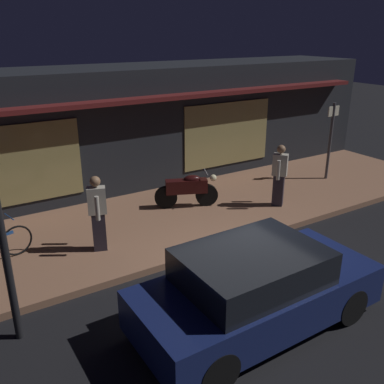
% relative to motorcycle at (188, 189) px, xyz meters
% --- Properties ---
extents(ground_plane, '(60.00, 60.00, 0.00)m').
position_rel_motorcycle_xyz_m(ground_plane, '(-0.70, -3.32, -0.65)').
color(ground_plane, black).
extents(sidewalk_slab, '(18.00, 4.00, 0.15)m').
position_rel_motorcycle_xyz_m(sidewalk_slab, '(-0.70, -0.32, -0.57)').
color(sidewalk_slab, '#8C6047').
rests_on(sidewalk_slab, ground_plane).
extents(storefront_building, '(18.00, 3.30, 3.60)m').
position_rel_motorcycle_xyz_m(storefront_building, '(-0.70, 3.07, 1.16)').
color(storefront_building, black).
rests_on(storefront_building, ground_plane).
extents(motorcycle, '(1.61, 0.85, 0.97)m').
position_rel_motorcycle_xyz_m(motorcycle, '(0.00, 0.00, 0.00)').
color(motorcycle, black).
rests_on(motorcycle, sidewalk_slab).
extents(person_photographer, '(0.43, 0.61, 1.67)m').
position_rel_motorcycle_xyz_m(person_photographer, '(-2.84, -1.05, 0.38)').
color(person_photographer, '#28232D').
rests_on(person_photographer, sidewalk_slab).
extents(person_bystander, '(0.53, 0.45, 1.67)m').
position_rel_motorcycle_xyz_m(person_bystander, '(2.12, -1.19, 0.38)').
color(person_bystander, '#28232D').
rests_on(person_bystander, sidewalk_slab).
extents(sign_post, '(0.44, 0.09, 2.40)m').
position_rel_motorcycle_xyz_m(sign_post, '(4.98, -0.34, 0.86)').
color(sign_post, '#47474C').
rests_on(sign_post, sidewalk_slab).
extents(parked_car_near, '(4.12, 1.82, 1.42)m').
position_rel_motorcycle_xyz_m(parked_car_near, '(-1.52, -4.61, 0.06)').
color(parked_car_near, black).
rests_on(parked_car_near, ground_plane).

